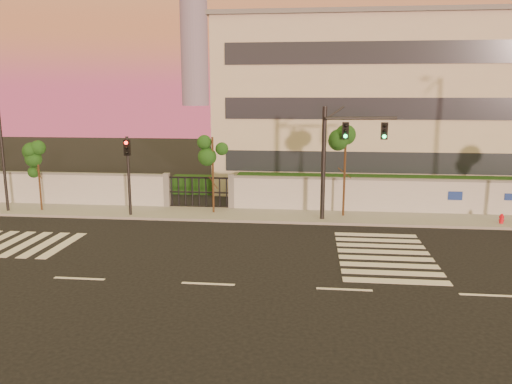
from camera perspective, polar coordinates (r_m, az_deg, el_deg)
ground at (r=18.91m, az=-5.50°, el=-10.42°), size 120.00×120.00×0.00m
sidewalk at (r=28.78m, az=-1.29°, el=-2.64°), size 60.00×3.00×0.15m
perimeter_wall at (r=30.00m, az=-0.73°, el=-0.12°), size 60.00×0.36×2.20m
hedge_row at (r=32.62m, az=1.70°, el=0.34°), size 41.00×4.25×1.80m
institutional_building at (r=39.56m, az=14.16°, el=9.70°), size 24.40×12.40×12.25m
road_markings at (r=22.69m, az=-7.51°, el=-6.72°), size 57.00×7.62×0.02m
street_tree_c at (r=31.85m, az=-23.64°, el=3.38°), size 1.36×1.09×4.27m
street_tree_d at (r=28.68m, az=-4.92°, el=3.89°), size 1.41×1.12×4.53m
street_tree_e at (r=28.13m, az=10.22°, el=4.92°), size 1.56×1.24×5.39m
traffic_signal_main at (r=27.23m, az=9.43°, el=4.75°), size 3.95×0.85×6.28m
traffic_signal_secondary at (r=28.90m, az=-14.40°, el=2.83°), size 0.36×0.34×4.61m
streetlight_west at (r=32.29m, az=-27.22°, el=4.91°), size 0.45×1.83×7.61m
fire_hydrant at (r=29.63m, az=26.24°, el=-2.88°), size 0.27×0.25×0.68m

